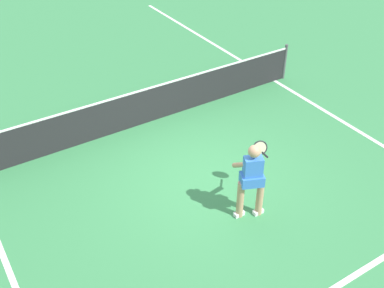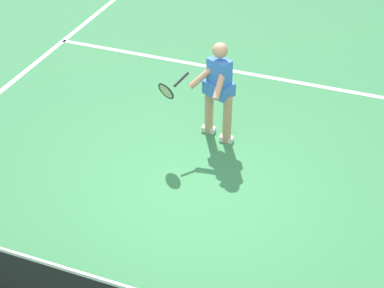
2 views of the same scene
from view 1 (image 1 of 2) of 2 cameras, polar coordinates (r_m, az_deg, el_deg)
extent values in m
plane|color=#38844C|center=(9.48, 1.64, -4.28)|extent=(28.12, 28.12, 0.00)
cube|color=white|center=(8.53, -21.79, -13.13)|extent=(0.10, 19.63, 0.01)
cube|color=white|center=(11.77, 17.95, 2.57)|extent=(0.10, 19.63, 0.01)
cylinder|color=#4C4C51|center=(13.20, 11.22, 9.80)|extent=(0.08, 0.08, 0.99)
cube|color=#232326|center=(11.02, -5.62, 4.54)|extent=(8.47, 0.02, 0.87)
cube|color=white|center=(10.79, -5.76, 6.62)|extent=(8.47, 0.02, 0.04)
cylinder|color=tan|center=(8.48, 5.90, -6.74)|extent=(0.13, 0.13, 0.78)
cylinder|color=tan|center=(8.56, 8.25, -6.45)|extent=(0.13, 0.13, 0.78)
cube|color=white|center=(8.72, 5.76, -8.45)|extent=(0.20, 0.10, 0.08)
cube|color=white|center=(8.80, 8.05, -8.15)|extent=(0.20, 0.10, 0.08)
cube|color=#3875D6|center=(8.10, 7.41, -3.17)|extent=(0.37, 0.31, 0.52)
cube|color=#3875D6|center=(8.23, 7.30, -4.26)|extent=(0.48, 0.42, 0.20)
sphere|color=tan|center=(7.86, 7.62, -0.89)|extent=(0.22, 0.22, 0.22)
cylinder|color=tan|center=(8.17, 6.13, -2.53)|extent=(0.10, 0.48, 0.37)
cylinder|color=tan|center=(8.24, 8.15, -2.31)|extent=(0.42, 0.38, 0.37)
cylinder|color=black|center=(8.52, 8.87, -1.30)|extent=(0.15, 0.28, 0.14)
torus|color=black|center=(8.78, 8.28, -0.47)|extent=(0.31, 0.22, 0.28)
cylinder|color=beige|center=(8.78, 8.28, -0.47)|extent=(0.26, 0.18, 0.23)
camera|label=2|loc=(11.87, -25.34, 28.00)|focal=54.66mm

